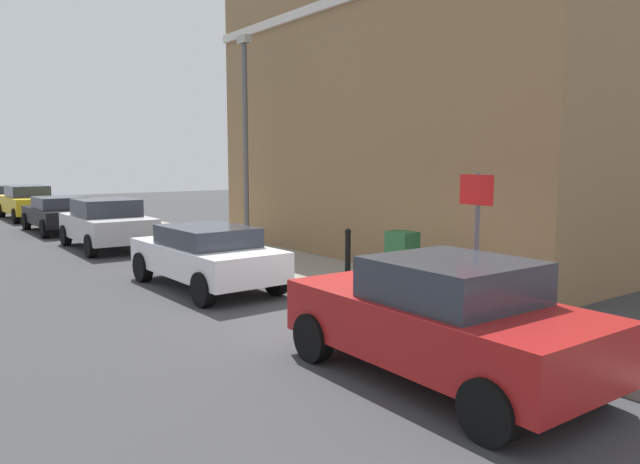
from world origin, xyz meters
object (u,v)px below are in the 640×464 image
(car_yellow, at_px, (28,202))
(bollard_near_cabinet, at_px, (348,251))
(car_black, at_px, (58,213))
(lamppost, at_px, (245,135))
(car_silver, at_px, (107,223))
(utility_cabinet, at_px, (402,264))
(car_grey, at_px, (4,197))
(car_red, at_px, (442,318))
(street_sign, at_px, (476,227))
(car_white, at_px, (206,255))

(car_yellow, relative_size, bollard_near_cabinet, 4.33)
(car_black, height_order, lamppost, lamppost)
(car_silver, relative_size, utility_cabinet, 3.42)
(car_black, relative_size, car_grey, 0.99)
(car_silver, bearing_deg, lamppost, -144.84)
(car_black, bearing_deg, lamppost, -162.75)
(car_black, relative_size, utility_cabinet, 3.68)
(car_red, relative_size, street_sign, 1.72)
(car_white, xyz_separation_m, car_grey, (-0.07, 24.26, -0.00))
(car_yellow, xyz_separation_m, street_sign, (1.74, -23.43, 0.88))
(street_sign, bearing_deg, utility_cabinet, 70.43)
(car_grey, height_order, lamppost, lamppost)
(car_white, height_order, lamppost, lamppost)
(car_grey, xyz_separation_m, street_sign, (1.74, -29.79, 0.96))
(car_white, relative_size, car_grey, 0.94)
(street_sign, bearing_deg, car_silver, 97.47)
(utility_cabinet, relative_size, bollard_near_cabinet, 1.11)
(car_silver, xyz_separation_m, bollard_near_cabinet, (2.57, -8.18, -0.06))
(lamppost, bearing_deg, car_silver, 124.64)
(bollard_near_cabinet, bearing_deg, car_yellow, 97.94)
(car_red, bearing_deg, car_black, 0.96)
(car_red, height_order, street_sign, street_sign)
(car_yellow, relative_size, car_grey, 1.05)
(car_silver, xyz_separation_m, street_sign, (1.62, -12.32, 0.90))
(car_white, relative_size, street_sign, 1.74)
(car_white, height_order, street_sign, street_sign)
(car_silver, relative_size, car_grey, 0.92)
(car_silver, height_order, bollard_near_cabinet, car_silver)
(car_red, xyz_separation_m, lamppost, (2.68, 9.45, 2.54))
(utility_cabinet, bearing_deg, bollard_near_cabinet, 86.71)
(utility_cabinet, relative_size, lamppost, 0.20)
(car_red, xyz_separation_m, car_white, (0.02, 6.42, -0.06))
(car_silver, height_order, street_sign, street_sign)
(car_white, height_order, car_black, car_black)
(car_yellow, relative_size, street_sign, 1.96)
(car_white, height_order, car_silver, car_silver)
(lamppost, bearing_deg, car_red, -105.83)
(car_yellow, relative_size, lamppost, 0.79)
(utility_cabinet, bearing_deg, lamppost, 88.73)
(street_sign, relative_size, lamppost, 0.40)
(bollard_near_cabinet, relative_size, street_sign, 0.45)
(car_yellow, bearing_deg, bollard_near_cabinet, -172.38)
(car_red, distance_m, bollard_near_cabinet, 5.69)
(car_silver, distance_m, bollard_near_cabinet, 8.58)
(car_red, xyz_separation_m, utility_cabinet, (2.54, 3.30, -0.08))
(car_silver, relative_size, lamppost, 0.69)
(bollard_near_cabinet, height_order, lamppost, lamppost)
(car_red, bearing_deg, street_sign, -61.45)
(car_silver, distance_m, utility_cabinet, 10.22)
(car_black, height_order, car_grey, car_black)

